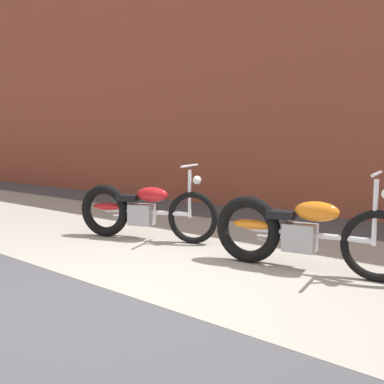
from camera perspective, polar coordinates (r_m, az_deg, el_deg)
name	(u,v)px	position (r m, az deg, el deg)	size (l,w,h in m)	color
ground_plane	(125,295)	(3.72, -9.15, -13.67)	(80.00, 80.00, 0.00)	#47474C
sidewalk_slab	(237,254)	(5.00, 6.13, -8.35)	(36.00, 3.50, 0.01)	#9E998E
brick_building_wall	(348,42)	(8.16, 20.46, 18.60)	(36.00, 0.50, 6.11)	brown
motorcycle_red	(136,210)	(5.72, -7.57, -2.45)	(1.93, 0.88, 1.03)	black
motorcycle_orange	(293,231)	(4.42, 13.53, -5.18)	(2.00, 0.59, 1.03)	black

